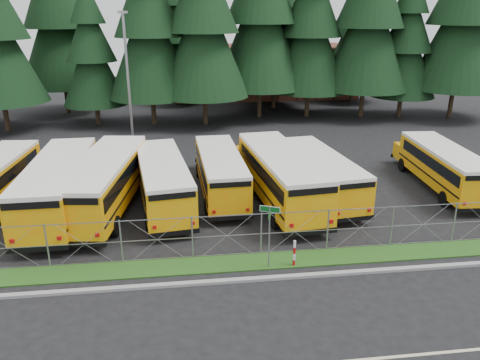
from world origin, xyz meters
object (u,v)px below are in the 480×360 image
at_px(striped_bollard, 294,254).
at_px(bus_5, 278,177).
at_px(bus_4, 220,173).
at_px(street_sign, 270,224).
at_px(bus_2, 107,183).
at_px(bus_1, 61,187).
at_px(light_standard, 128,77).
at_px(bus_6, 318,175).
at_px(bus_3, 162,182).
at_px(bus_east, 441,168).

bearing_deg(striped_bollard, bus_5, 83.95).
distance_m(bus_4, striped_bollard, 8.98).
bearing_deg(bus_5, street_sign, -110.07).
xyz_separation_m(bus_2, bus_4, (6.18, 1.40, -0.19)).
distance_m(bus_1, light_standard, 13.06).
bearing_deg(bus_5, bus_1, 174.82).
bearing_deg(light_standard, bus_6, -44.88).
xyz_separation_m(bus_1, bus_4, (8.52, 1.62, -0.19)).
bearing_deg(bus_2, bus_6, 9.93).
height_order(bus_2, striped_bollard, bus_2).
distance_m(bus_1, striped_bollard, 13.00).
distance_m(bus_3, bus_6, 8.86).
relative_size(bus_1, light_standard, 1.11).
bearing_deg(bus_1, bus_east, 1.68).
xyz_separation_m(bus_4, bus_5, (3.14, -1.54, 0.19)).
height_order(bus_4, bus_5, bus_5).
xyz_separation_m(bus_5, light_standard, (-9.06, 12.07, 4.03)).
distance_m(bus_5, bus_east, 10.19).
distance_m(bus_5, striped_bollard, 7.18).
height_order(bus_4, striped_bollard, bus_4).
relative_size(bus_1, bus_5, 1.00).
xyz_separation_m(bus_1, light_standard, (2.61, 12.15, 4.03)).
bearing_deg(bus_5, bus_6, 8.27).
relative_size(bus_2, bus_east, 1.15).
bearing_deg(bus_4, bus_2, -169.23).
xyz_separation_m(bus_6, bus_east, (7.69, 0.29, 0.00)).
relative_size(bus_3, street_sign, 3.65).
height_order(bus_5, bus_6, bus_5).
relative_size(bus_2, street_sign, 4.01).
bearing_deg(bus_1, striped_bollard, -33.57).
height_order(bus_2, bus_6, bus_2).
distance_m(bus_2, striped_bollard, 11.24).
bearing_deg(light_standard, bus_1, -102.11).
relative_size(bus_east, light_standard, 0.97).
xyz_separation_m(bus_5, street_sign, (-1.83, -7.07, 0.56)).
bearing_deg(bus_6, street_sign, -125.94).
xyz_separation_m(bus_1, bus_east, (21.81, 0.97, -0.19)).
distance_m(bus_2, bus_3, 2.93).
relative_size(bus_2, bus_5, 1.00).
bearing_deg(bus_1, bus_5, -0.50).
xyz_separation_m(bus_6, light_standard, (-11.52, 11.47, 4.22)).
distance_m(bus_4, bus_east, 13.31).
relative_size(bus_5, bus_east, 1.15).
height_order(bus_4, bus_east, bus_east).
bearing_deg(street_sign, bus_1, 144.54).
bearing_deg(bus_3, street_sign, -65.99).
bearing_deg(bus_2, bus_east, 9.90).
height_order(bus_4, bus_6, bus_4).
distance_m(bus_east, light_standard, 22.62).
bearing_deg(street_sign, bus_east, 33.62).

